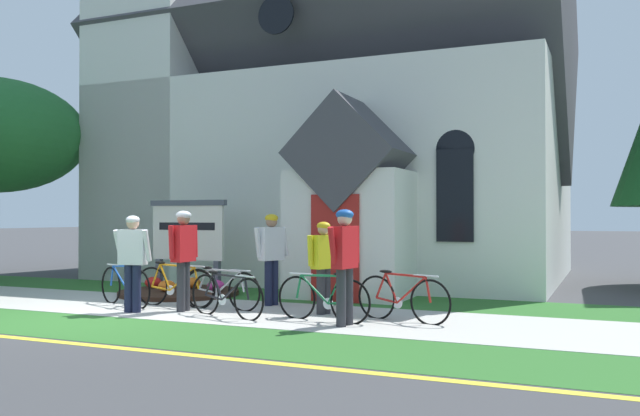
# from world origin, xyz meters

# --- Properties ---
(ground) EXTENTS (140.00, 140.00, 0.00)m
(ground) POSITION_xyz_m (0.00, 4.00, 0.00)
(ground) COLOR #3D3D3F
(sidewalk_slab) EXTENTS (32.00, 2.79, 0.01)m
(sidewalk_slab) POSITION_xyz_m (0.84, 1.76, 0.01)
(sidewalk_slab) COLOR #B7B5AD
(sidewalk_slab) RESTS_ON ground
(grass_verge) EXTENTS (32.00, 1.87, 0.01)m
(grass_verge) POSITION_xyz_m (0.84, -0.57, 0.00)
(grass_verge) COLOR #2D6628
(grass_verge) RESTS_ON ground
(church_lawn) EXTENTS (24.00, 2.09, 0.01)m
(church_lawn) POSITION_xyz_m (0.84, 4.20, 0.00)
(church_lawn) COLOR #2D6628
(church_lawn) RESTS_ON ground
(curb_paint_stripe) EXTENTS (28.00, 0.16, 0.01)m
(curb_paint_stripe) POSITION_xyz_m (0.84, -1.66, 0.00)
(curb_paint_stripe) COLOR yellow
(curb_paint_stripe) RESTS_ON ground
(church_building) EXTENTS (12.28, 10.37, 13.96)m
(church_building) POSITION_xyz_m (0.38, 9.17, 4.83)
(church_building) COLOR silver
(church_building) RESTS_ON ground
(church_sign) EXTENTS (1.94, 0.17, 2.02)m
(church_sign) POSITION_xyz_m (-0.53, 3.71, 1.31)
(church_sign) COLOR #474C56
(church_sign) RESTS_ON ground
(flower_bed) EXTENTS (2.53, 2.53, 0.34)m
(flower_bed) POSITION_xyz_m (-0.53, 3.41, 0.08)
(flower_bed) COLOR #382319
(flower_bed) RESTS_ON ground
(bicycle_blue) EXTENTS (1.70, 0.29, 0.81)m
(bicycle_blue) POSITION_xyz_m (3.69, 1.34, 0.37)
(bicycle_blue) COLOR black
(bicycle_blue) RESTS_ON ground
(bicycle_red) EXTENTS (1.80, 0.10, 0.85)m
(bicycle_red) POSITION_xyz_m (0.48, 1.84, 0.38)
(bicycle_red) COLOR black
(bicycle_red) RESTS_ON ground
(bicycle_yellow) EXTENTS (1.73, 0.25, 0.78)m
(bicycle_yellow) POSITION_xyz_m (1.43, 1.92, 0.37)
(bicycle_yellow) COLOR black
(bicycle_yellow) RESTS_ON ground
(bicycle_green) EXTENTS (1.67, 0.67, 0.82)m
(bicycle_green) POSITION_xyz_m (-0.45, 1.58, 0.37)
(bicycle_green) COLOR black
(bicycle_green) RESTS_ON ground
(bicycle_black) EXTENTS (1.70, 0.55, 0.77)m
(bicycle_black) POSITION_xyz_m (2.04, 1.10, 0.36)
(bicycle_black) COLOR black
(bicycle_black) RESTS_ON ground
(bicycle_white) EXTENTS (1.67, 0.51, 0.82)m
(bicycle_white) POSITION_xyz_m (4.85, 1.82, 0.38)
(bicycle_white) COLOR black
(bicycle_white) RESTS_ON ground
(cyclist_in_white_jersey) EXTENTS (0.39, 0.72, 1.72)m
(cyclist_in_white_jersey) POSITION_xyz_m (2.07, 2.67, 1.01)
(cyclist_in_white_jersey) COLOR #191E38
(cyclist_in_white_jersey) RESTS_ON ground
(cyclist_in_blue_jersey) EXTENTS (0.37, 0.63, 1.58)m
(cyclist_in_blue_jersey) POSITION_xyz_m (3.40, 2.03, 0.91)
(cyclist_in_blue_jersey) COLOR #2D2D33
(cyclist_in_blue_jersey) RESTS_ON ground
(cyclist_in_yellow_jersey) EXTENTS (0.28, 0.71, 1.77)m
(cyclist_in_yellow_jersey) POSITION_xyz_m (1.01, 1.36, 1.05)
(cyclist_in_yellow_jersey) COLOR #2D2D33
(cyclist_in_yellow_jersey) RESTS_ON ground
(cyclist_in_red_jersey) EXTENTS (0.31, 0.75, 1.78)m
(cyclist_in_red_jersey) POSITION_xyz_m (4.17, 1.05, 1.06)
(cyclist_in_red_jersey) COLOR #2D2D33
(cyclist_in_red_jersey) RESTS_ON ground
(cyclist_in_green_jersey) EXTENTS (0.66, 0.31, 1.69)m
(cyclist_in_green_jersey) POSITION_xyz_m (0.29, 0.89, 0.99)
(cyclist_in_green_jersey) COLOR #191E38
(cyclist_in_green_jersey) RESTS_ON ground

